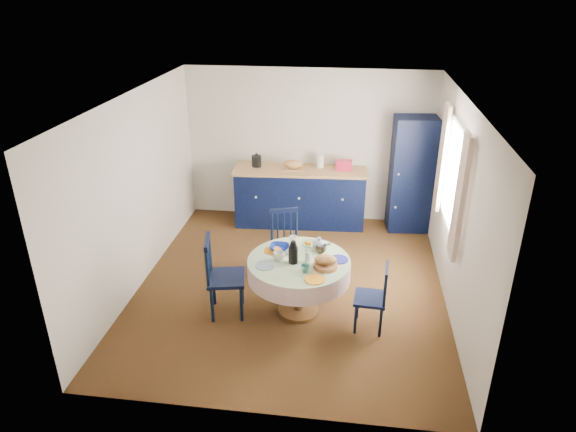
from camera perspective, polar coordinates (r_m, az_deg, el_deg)
name	(u,v)px	position (r m, az deg, el deg)	size (l,w,h in m)	color
floor	(291,285)	(6.94, 0.32, -7.71)	(4.50, 4.50, 0.00)	black
ceiling	(291,99)	(5.97, 0.38, 12.92)	(4.50, 4.50, 0.00)	white
wall_back	(309,146)	(8.46, 2.29, 7.77)	(4.00, 0.02, 2.50)	beige
wall_left	(137,192)	(6.88, -16.44, 2.61)	(0.02, 4.50, 2.50)	beige
wall_right	(457,208)	(6.44, 18.30, 0.81)	(0.02, 4.50, 2.50)	beige
window	(452,178)	(6.60, 17.81, 4.06)	(0.10, 1.74, 1.45)	white
kitchen_counter	(300,195)	(8.45, 1.34, 2.31)	(2.18, 0.80, 1.20)	black
pantry_cabinet	(411,175)	(8.34, 13.54, 4.48)	(0.69, 0.52, 1.85)	black
dining_table	(300,269)	(6.10, 1.30, -5.91)	(1.22, 1.22, 1.01)	#502F16
chair_left	(222,276)	(6.20, -7.30, -6.65)	(0.51, 0.53, 1.02)	black
chair_far	(286,244)	(6.95, -0.23, -3.11)	(0.52, 0.51, 0.94)	black
chair_right	(373,297)	(6.03, 9.46, -8.87)	(0.38, 0.40, 0.84)	black
mug_a	(279,256)	(6.03, -1.03, -4.45)	(0.13, 0.13, 0.10)	silver
mug_b	(305,269)	(5.79, 1.93, -5.85)	(0.10, 0.10, 0.09)	#35796A
mug_c	(321,249)	(6.20, 3.71, -3.64)	(0.13, 0.13, 0.10)	black
mug_d	(293,240)	(6.40, 0.60, -2.65)	(0.10, 0.10, 0.09)	silver
cobalt_bowl	(279,248)	(6.25, -0.96, -3.53)	(0.24, 0.24, 0.06)	navy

